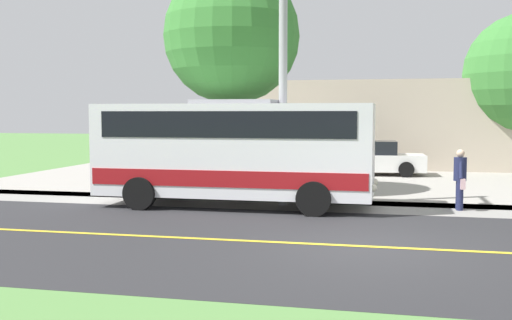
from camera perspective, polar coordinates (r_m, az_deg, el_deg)
name	(u,v)px	position (r m, az deg, el deg)	size (l,w,h in m)	color
ground_plane	(362,247)	(12.21, 9.97, -8.03)	(120.00, 120.00, 0.00)	#548442
road_surface	(362,246)	(12.21, 9.98, -8.01)	(8.00, 100.00, 0.01)	#28282B
sidewalk	(371,207)	(17.33, 10.76, -4.35)	(2.40, 100.00, 0.01)	gray
parking_lot_surface	(456,181)	(24.59, 18.30, -1.92)	(14.00, 36.00, 0.01)	#9E9991
road_centre_line	(362,246)	(12.21, 9.98, -7.99)	(0.16, 100.00, 0.00)	gold
shuttle_bus_front	(236,148)	(17.04, -1.94, 1.14)	(2.76, 7.77, 3.00)	white
pedestrian_with_bags	(460,178)	(17.29, 18.66, -1.59)	(0.72, 0.34, 1.65)	#1E2347
street_light_pole	(282,48)	(17.16, 2.49, 10.50)	(1.97, 0.24, 8.06)	#9E9EA3
parked_car_near	(371,159)	(26.37, 10.74, 0.13)	(2.23, 4.50, 1.45)	white
tree_curbside	(232,36)	(20.14, -2.30, 11.57)	(4.45, 4.45, 7.37)	#4C3826
commercial_building	(436,123)	(33.41, 16.56, 3.32)	(10.00, 17.55, 4.18)	#B7A893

